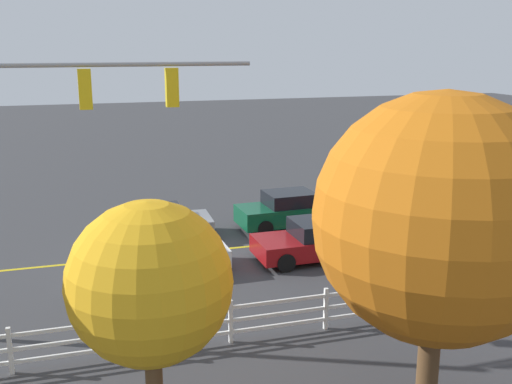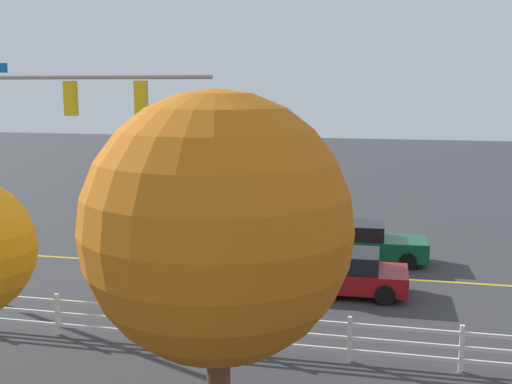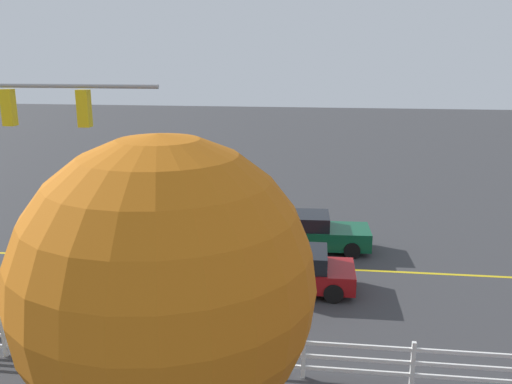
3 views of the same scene
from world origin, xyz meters
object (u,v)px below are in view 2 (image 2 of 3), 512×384
car_2 (222,238)px  car_0 (181,262)px  car_3 (340,273)px  car_1 (362,244)px  tree_0 (217,227)px

car_2 → car_0: bearing=-94.7°
car_0 → car_3: (-5.50, 0.24, 0.04)m
car_3 → car_0: bearing=-3.3°
car_1 → car_3: size_ratio=1.09×
car_0 → car_3: car_3 is taller
car_1 → car_2: 5.57m
car_0 → tree_0: tree_0 is taller
car_0 → tree_0: 10.88m
car_2 → car_1: bearing=2.5°
car_3 → tree_0: (1.47, 9.23, 3.48)m
car_3 → tree_0: size_ratio=0.67×
car_2 → tree_0: bearing=-72.4°
car_1 → car_2: bearing=177.7°
car_2 → car_3: 6.37m
car_1 → car_3: (0.51, 3.89, -0.03)m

